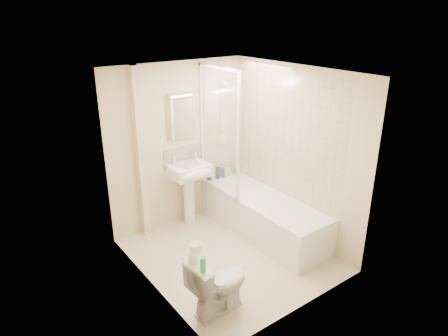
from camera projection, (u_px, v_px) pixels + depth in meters
floor at (230, 255)px, 5.31m from camera, size 2.50×2.50×0.00m
wall_back at (178, 146)px, 5.80m from camera, size 2.20×0.02×2.40m
wall_left at (148, 195)px, 4.26m from camera, size 0.02×2.50×2.40m
wall_right at (294, 154)px, 5.47m from camera, size 0.02×2.50×2.40m
ceiling at (231, 72)px, 4.42m from camera, size 2.20×2.50×0.02m
tile_back at (220, 123)px, 6.12m from camera, size 0.70×0.01×1.75m
tile_right at (284, 135)px, 5.53m from camera, size 0.01×2.10×1.75m
pipe_boxing at (141, 155)px, 5.41m from camera, size 0.12×0.12×2.40m
splashback at (182, 156)px, 5.88m from camera, size 0.60×0.02×0.30m
mirror at (181, 120)px, 5.68m from camera, size 0.46×0.01×0.60m
strip_light at (180, 94)px, 5.52m from camera, size 0.42×0.07×0.07m
bathtub at (263, 214)px, 5.76m from camera, size 0.70×2.10×0.55m
shower_screen at (219, 132)px, 5.59m from camera, size 0.04×0.92×1.80m
shower_fixture at (222, 116)px, 6.04m from camera, size 0.10×0.16×0.99m
pedestal_sink at (191, 178)px, 5.81m from camera, size 0.56×0.51×1.08m
bottle_black_a at (209, 175)px, 6.19m from camera, size 0.05×0.05×0.20m
bottle_white_a at (213, 175)px, 6.24m from camera, size 0.06×0.06×0.17m
bottle_black_b at (218, 173)px, 6.29m from camera, size 0.07×0.07×0.18m
bottle_blue at (223, 173)px, 6.35m from camera, size 0.06×0.06×0.14m
bottle_cream at (226, 172)px, 6.39m from camera, size 0.06×0.06×0.15m
bottle_white_b at (229, 171)px, 6.42m from camera, size 0.05×0.05×0.14m
bottle_green at (235, 171)px, 6.49m from camera, size 0.06×0.06×0.10m
toilet at (218, 284)px, 4.22m from camera, size 0.46×0.71×0.68m
toilet_roll_lower at (193, 257)px, 4.00m from camera, size 0.11×0.11×0.11m
toilet_roll_upper at (195, 248)px, 3.98m from camera, size 0.12×0.12×0.09m
green_bottle at (203, 265)px, 3.84m from camera, size 0.06×0.06×0.17m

